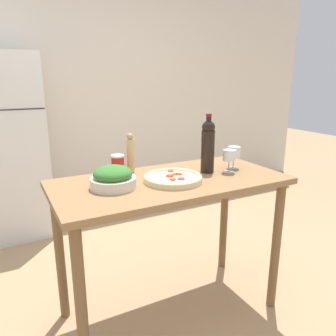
{
  "coord_description": "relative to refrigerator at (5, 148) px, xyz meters",
  "views": [
    {
      "loc": [
        -0.87,
        -1.61,
        1.47
      ],
      "look_at": [
        0.0,
        0.03,
        0.96
      ],
      "focal_mm": 35.0,
      "sensor_mm": 36.0,
      "label": 1
    }
  ],
  "objects": [
    {
      "name": "ground_plane",
      "position": [
        0.81,
        -1.72,
        -0.85
      ],
      "size": [
        14.0,
        14.0,
        0.0
      ],
      "primitive_type": "plane",
      "color": "tan"
    },
    {
      "name": "wall_back",
      "position": [
        0.81,
        0.36,
        0.45
      ],
      "size": [
        6.4,
        0.06,
        2.6
      ],
      "color": "silver",
      "rests_on": "ground_plane"
    },
    {
      "name": "refrigerator",
      "position": [
        0.0,
        0.0,
        0.0
      ],
      "size": [
        0.69,
        0.65,
        1.69
      ],
      "color": "silver",
      "rests_on": "ground_plane"
    },
    {
      "name": "prep_counter",
      "position": [
        0.81,
        -1.72,
        -0.08
      ],
      "size": [
        1.36,
        0.66,
        0.9
      ],
      "color": "olive",
      "rests_on": "ground_plane"
    },
    {
      "name": "wine_bottle",
      "position": [
        1.09,
        -1.69,
        0.22
      ],
      "size": [
        0.08,
        0.08,
        0.36
      ],
      "color": "black",
      "rests_on": "prep_counter"
    },
    {
      "name": "wine_glass_near",
      "position": [
        1.2,
        -1.76,
        0.16
      ],
      "size": [
        0.08,
        0.08,
        0.14
      ],
      "color": "silver",
      "rests_on": "prep_counter"
    },
    {
      "name": "wine_glass_far",
      "position": [
        1.29,
        -1.7,
        0.16
      ],
      "size": [
        0.08,
        0.08,
        0.14
      ],
      "color": "silver",
      "rests_on": "prep_counter"
    },
    {
      "name": "pepper_mill",
      "position": [
        0.66,
        -1.48,
        0.17
      ],
      "size": [
        0.05,
        0.05,
        0.25
      ],
      "color": "tan",
      "rests_on": "prep_counter"
    },
    {
      "name": "salad_bowl",
      "position": [
        0.47,
        -1.71,
        0.11
      ],
      "size": [
        0.25,
        0.25,
        0.12
      ],
      "color": "silver",
      "rests_on": "prep_counter"
    },
    {
      "name": "homemade_pizza",
      "position": [
        0.81,
        -1.76,
        0.07
      ],
      "size": [
        0.33,
        0.33,
        0.04
      ],
      "color": "beige",
      "rests_on": "prep_counter"
    },
    {
      "name": "salt_canister",
      "position": [
        0.57,
        -1.51,
        0.12
      ],
      "size": [
        0.08,
        0.08,
        0.13
      ],
      "color": "#B2231E",
      "rests_on": "prep_counter"
    }
  ]
}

